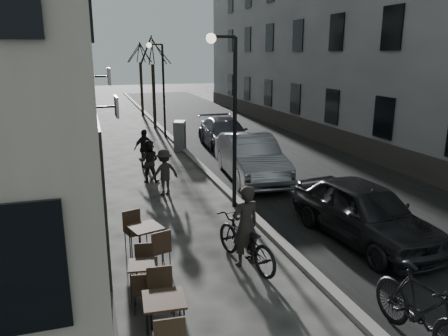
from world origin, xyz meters
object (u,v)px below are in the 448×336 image
streetlamp_near (229,103)px  bicycle (245,241)px  bistro_set_b (144,276)px  car_near (364,212)px  car_far (225,134)px  pedestrian_near (149,161)px  pedestrian_mid (164,172)px  pedestrian_far (144,148)px  utility_cabinet (180,136)px  moped (422,309)px  tree_far (140,51)px  tree_near (152,51)px  bistro_set_c (146,240)px  streetlamp_far (160,80)px  car_mid (251,157)px  bistro_set_a (165,316)px

streetlamp_near → bicycle: size_ratio=2.38×
bicycle → streetlamp_near: bearing=-117.1°
bistro_set_b → bicycle: (2.31, 0.63, 0.15)m
car_near → car_far: (0.02, 11.50, -0.04)m
pedestrian_near → pedestrian_mid: pedestrian_near is taller
pedestrian_mid → pedestrian_far: (-0.15, 3.85, 0.02)m
streetlamp_near → bicycle: streetlamp_near is taller
pedestrian_near → pedestrian_far: 2.20m
utility_cabinet → moped: size_ratio=0.65×
utility_cabinet → car_near: size_ratio=0.31×
tree_far → pedestrian_mid: bearing=-95.1°
streetlamp_near → tree_near: 15.08m
tree_far → bistro_set_c: size_ratio=3.40×
car_near → moped: (-1.56, -3.79, -0.11)m
streetlamp_far → moped: (0.89, -19.10, -2.51)m
tree_near → streetlamp_near: bearing=-90.3°
bicycle → tree_near: bearing=-107.2°
tree_far → car_mid: tree_far is taller
utility_cabinet → pedestrian_far: size_ratio=0.89×
pedestrian_far → car_far: bearing=7.7°
streetlamp_near → tree_far: (0.07, 21.00, 1.50)m
streetlamp_far → utility_cabinet: bearing=-85.6°
car_mid → streetlamp_far: bearing=105.6°
tree_far → bistro_set_c: bearing=-97.1°
bistro_set_a → streetlamp_far: bearing=84.7°
utility_cabinet → streetlamp_far: bearing=112.7°
tree_far → car_far: size_ratio=1.15×
tree_far → bistro_set_a: size_ratio=3.45×
tree_near → tree_far: bearing=90.0°
tree_far → streetlamp_far: bearing=-90.5°
utility_cabinet → car_far: 2.22m
streetlamp_far → bistro_set_b: (-3.13, -16.29, -2.75)m
utility_cabinet → pedestrian_far: (-2.07, -2.83, 0.09)m
streetlamp_far → bistro_set_b: size_ratio=3.65×
pedestrian_far → car_near: (4.25, -8.94, -0.03)m
bistro_set_a → bistro_set_b: (-0.14, 1.54, -0.08)m
pedestrian_mid → tree_far: bearing=-111.8°
bicycle → pedestrian_near: (-1.10, 7.10, 0.21)m
utility_cabinet → pedestrian_mid: bearing=-87.8°
bicycle → pedestrian_near: bearing=-95.6°
pedestrian_mid → pedestrian_far: bearing=-104.4°
utility_cabinet → pedestrian_near: (-2.20, -5.03, 0.08)m
bicycle → pedestrian_far: pedestrian_far is taller
bistro_set_a → bistro_set_b: 1.55m
streetlamp_near → tree_far: bearing=89.8°
pedestrian_far → moped: (2.69, -12.73, -0.14)m
streetlamp_near → pedestrian_mid: 3.41m
bistro_set_b → bistro_set_a: bearing=-76.4°
bistro_set_b → bistro_set_c: bearing=89.1°
tree_far → pedestrian_far: 15.96m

